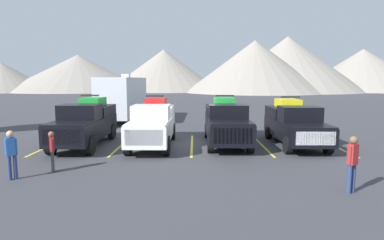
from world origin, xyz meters
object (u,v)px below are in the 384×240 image
(pickup_truck_b, at_px, (153,123))
(person_c, at_px, (352,160))
(person_b, at_px, (52,149))
(camper_trailer_a, at_px, (123,97))
(person_a, at_px, (11,152))
(pickup_truck_d, at_px, (294,123))
(pickup_truck_c, at_px, (226,122))
(pickup_truck_a, at_px, (86,122))

(pickup_truck_b, distance_m, person_c, 9.78)
(person_b, xyz_separation_m, person_c, (10.06, -2.13, 0.13))
(camper_trailer_a, distance_m, person_a, 15.35)
(pickup_truck_b, bearing_deg, person_a, -125.87)
(person_b, bearing_deg, pickup_truck_d, 25.96)
(pickup_truck_d, relative_size, camper_trailer_a, 0.62)
(person_a, bearing_deg, pickup_truck_c, 38.38)
(person_b, bearing_deg, person_c, -11.97)
(person_b, bearing_deg, pickup_truck_a, 94.56)
(person_a, relative_size, person_c, 0.97)
(pickup_truck_c, relative_size, person_c, 3.35)
(pickup_truck_d, relative_size, person_b, 3.66)
(pickup_truck_c, height_order, person_b, pickup_truck_c)
(pickup_truck_a, xyz_separation_m, person_c, (10.45, -6.97, -0.20))
(person_a, relative_size, person_b, 1.12)
(pickup_truck_a, relative_size, person_a, 3.31)
(pickup_truck_b, bearing_deg, pickup_truck_c, 8.93)
(pickup_truck_b, distance_m, camper_trailer_a, 10.32)
(pickup_truck_a, height_order, person_b, pickup_truck_a)
(pickup_truck_b, xyz_separation_m, person_c, (6.91, -6.91, -0.19))
(pickup_truck_b, relative_size, pickup_truck_d, 1.03)
(person_b, bearing_deg, pickup_truck_c, 37.63)
(pickup_truck_c, distance_m, person_b, 8.82)
(pickup_truck_a, height_order, pickup_truck_b, pickup_truck_a)
(pickup_truck_c, bearing_deg, person_a, -141.62)
(pickup_truck_c, bearing_deg, pickup_truck_b, -171.07)
(pickup_truck_a, distance_m, pickup_truck_b, 3.53)
(pickup_truck_d, distance_m, person_c, 7.29)
(pickup_truck_a, bearing_deg, pickup_truck_b, -0.99)
(pickup_truck_d, relative_size, person_a, 3.28)
(pickup_truck_a, bearing_deg, camper_trailer_a, 90.97)
(pickup_truck_c, bearing_deg, person_b, -142.37)
(person_a, xyz_separation_m, person_c, (11.04, -1.21, 0.03))
(pickup_truck_b, xyz_separation_m, person_b, (-3.15, -4.78, -0.32))
(person_c, bearing_deg, camper_trailer_a, 122.71)
(pickup_truck_a, xyz_separation_m, pickup_truck_c, (7.37, 0.54, -0.03))
(person_a, distance_m, person_c, 11.10)
(person_a, height_order, person_c, person_c)
(pickup_truck_c, height_order, pickup_truck_d, pickup_truck_c)
(pickup_truck_a, height_order, camper_trailer_a, camper_trailer_a)
(person_a, bearing_deg, camper_trailer_a, 88.39)
(pickup_truck_c, height_order, person_a, pickup_truck_c)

